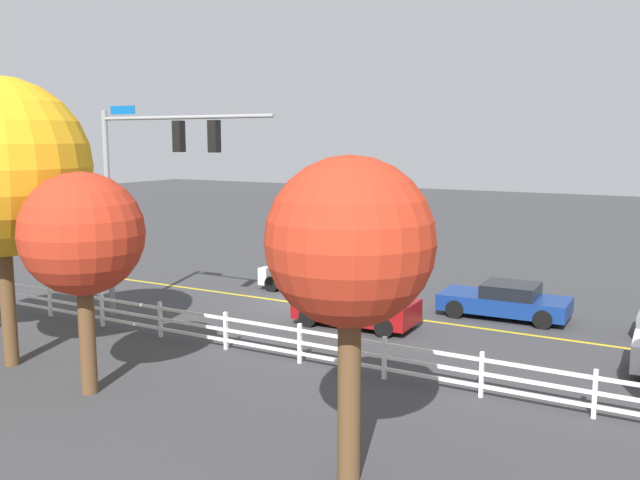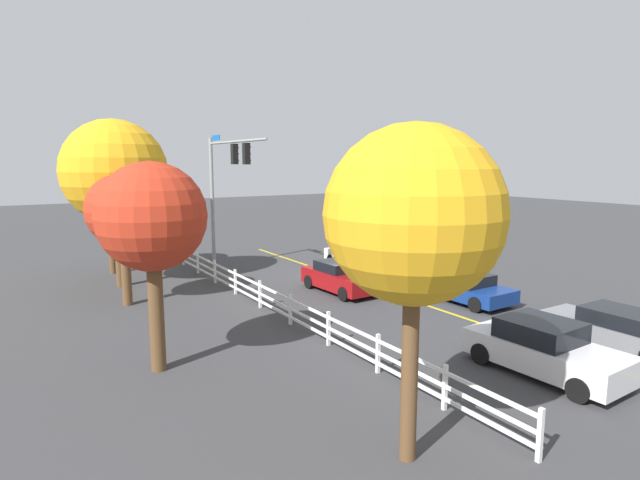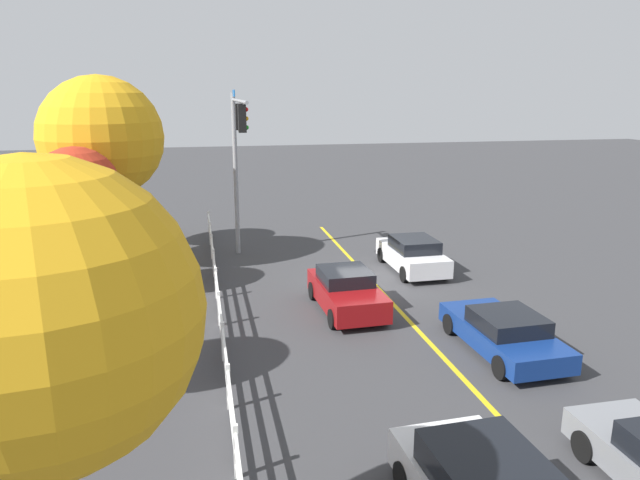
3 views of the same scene
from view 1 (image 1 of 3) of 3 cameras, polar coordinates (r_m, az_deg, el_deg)
The scene contains 9 objects.
ground_plane at distance 26.30m, azimuth -0.33°, elevation -5.43°, with size 120.00×120.00×0.00m, color #38383A.
lane_center_stripe at distance 24.60m, azimuth 7.81°, elevation -6.47°, with size 28.00×0.16×0.01m, color gold.
signal_assembly at distance 23.84m, azimuth -13.91°, elevation 5.44°, with size 7.07×0.38×7.36m.
car_1 at distance 23.43m, azimuth 2.91°, elevation -5.43°, with size 4.13×2.04×1.41m.
car_2 at distance 28.54m, azimuth -0.56°, elevation -2.89°, with size 4.22×1.94×1.43m.
car_4 at distance 25.32m, azimuth 15.05°, elevation -4.86°, with size 4.47×2.12×1.24m.
white_rail_fence at distance 19.62m, azimuth -1.68°, elevation -8.45°, with size 26.10×0.10×1.15m.
tree_0 at distance 12.24m, azimuth 2.49°, elevation -0.40°, with size 3.07×3.07×6.01m.
tree_2 at distance 17.60m, azimuth -19.02°, elevation 0.36°, with size 2.99×2.99×5.50m.
Camera 1 is at (-12.82, 22.09, 6.29)m, focal length 38.81 mm.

